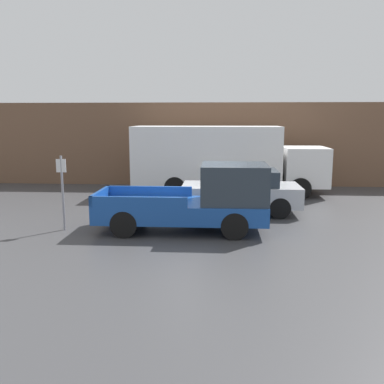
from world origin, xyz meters
The scene contains 6 objects.
ground_plane centered at (0.00, 0.00, 0.00)m, with size 60.00×60.00×0.00m, color #3D3D3F.
building_wall centered at (0.00, 8.78, 2.09)m, with size 28.00×0.15×4.18m.
pickup_truck centered at (0.00, -0.25, 0.96)m, with size 5.14×2.02×2.06m.
car centered at (1.37, 2.39, 0.82)m, with size 4.22×1.98×1.58m.
delivery_truck centered at (0.64, 6.25, 1.65)m, with size 8.57×2.37×3.05m.
parking_sign centered at (-4.21, -0.42, 1.30)m, with size 0.30×0.07×2.30m.
Camera 1 is at (0.57, -12.98, 3.43)m, focal length 40.00 mm.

